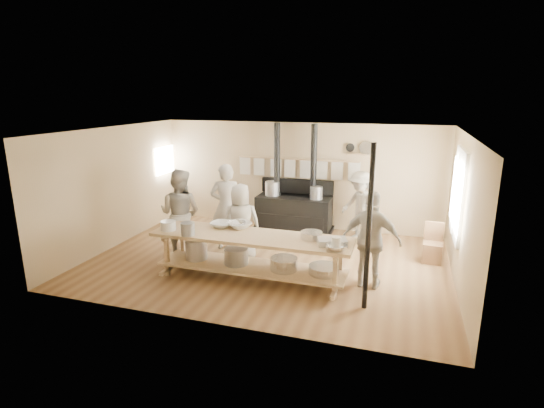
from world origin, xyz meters
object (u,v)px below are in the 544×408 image
prep_table (251,253)px  cook_by_window (360,206)px  chair (432,250)px  cook_left (180,213)px  cook_right (371,240)px  roasting_pan (332,242)px  cook_far_left (226,207)px  cook_center (241,223)px  stove (294,210)px

prep_table → cook_by_window: size_ratio=2.26×
prep_table → chair: (3.16, 1.89, -0.29)m
cook_left → cook_right: cook_left is taller
roasting_pan → cook_by_window: bearing=87.0°
chair → prep_table: bearing=-145.6°
cook_right → chair: cook_right is taller
roasting_pan → cook_far_left: bearing=150.3°
cook_far_left → cook_center: bearing=117.6°
prep_table → cook_by_window: bearing=60.6°
prep_table → cook_far_left: cook_far_left is taller
prep_table → cook_left: 1.94m
stove → cook_left: 2.97m
cook_far_left → cook_by_window: 3.06m
cook_center → cook_by_window: size_ratio=0.99×
cook_by_window → stove: bearing=-149.4°
cook_left → chair: cook_left is taller
cook_left → chair: (4.94, 1.21, -0.68)m
cook_left → roasting_pan: (3.23, -0.73, -0.01)m
stove → prep_table: 3.02m
cook_left → chair: 5.13m
prep_table → roasting_pan: 1.50m
cook_right → cook_far_left: bearing=-12.7°
cook_by_window → prep_table: bearing=-82.8°
prep_table → roasting_pan: roasting_pan is taller
cook_far_left → cook_left: size_ratio=1.02×
stove → cook_center: 2.25m
chair → roasting_pan: size_ratio=1.67×
cook_far_left → stove: bearing=-141.1°
stove → cook_left: size_ratio=1.42×
cook_right → roasting_pan: size_ratio=3.61×
cook_left → chair: bearing=-167.5°
stove → roasting_pan: (1.45, -3.08, 0.38)m
stove → prep_table: bearing=-90.0°
cook_far_left → chair: bearing=169.0°
cook_right → prep_table: bearing=15.0°
stove → chair: 3.37m
cook_right → chair: bearing=-119.9°
cook_by_window → chair: bearing=4.8°
cook_far_left → cook_left: (-0.71, -0.71, -0.02)m
prep_table → cook_center: bearing=121.9°
cook_far_left → cook_right: size_ratio=1.09×
cook_left → cook_center: (1.26, 0.17, -0.13)m
cook_left → chair: size_ratio=2.31×
roasting_pan → prep_table: bearing=177.6°
cook_right → cook_left: bearing=0.7°
cook_left → cook_center: bearing=-173.6°
stove → prep_table: size_ratio=0.72×
prep_table → cook_left: cook_left is taller
cook_by_window → cook_far_left: bearing=-114.6°
cook_far_left → cook_by_window: (2.67, 1.47, -0.14)m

